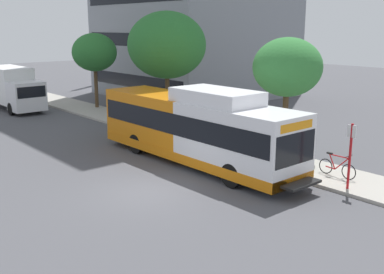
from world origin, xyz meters
The scene contains 10 objects.
ground_plane centered at (0.00, 8.00, 0.00)m, with size 120.00×120.00×0.00m, color #4C4C51.
sidewalk_curb centered at (7.00, 6.00, 0.07)m, with size 3.00×56.00×0.14m, color #A8A399.
transit_bus centered at (4.02, 1.74, 1.70)m, with size 2.58×12.25×3.65m.
bus_stop_sign_pole centered at (5.95, -5.12, 1.65)m, with size 0.10×0.36×2.60m.
bicycle_parked centered at (6.95, -4.00, 0.56)m, with size 0.52×1.76×1.02m.
street_tree_near_stop centered at (8.19, -0.18, 4.40)m, with size 3.34×3.34×5.70m.
street_tree_mid_block centered at (7.62, 8.52, 5.21)m, with size 4.77×4.77×7.11m.
street_tree_far_block centered at (7.94, 18.00, 4.37)m, with size 3.41×3.41×5.70m.
box_truck_background centered at (2.91, 21.93, 1.74)m, with size 2.32×7.01×3.25m.
lattice_comm_tower centered at (21.29, 34.95, 8.55)m, with size 1.10×1.10×25.97m.
Camera 1 is at (-9.94, -14.24, 6.35)m, focal length 43.54 mm.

